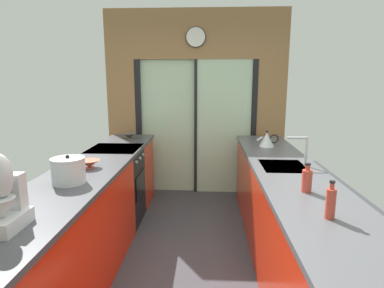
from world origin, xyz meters
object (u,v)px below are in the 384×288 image
Objects in this scene: stand_mixer at (4,200)px; soap_bottle_near at (331,203)px; stock_pot at (69,170)px; mixing_bowl_near at (89,164)px; oven_range at (117,186)px; soap_bottle_far at (307,180)px; mixing_bowl_far at (129,136)px; kettle at (267,139)px.

stand_mixer is 1.85× the size of soap_bottle_near.
mixing_bowl_near is at bearing 90.00° from stock_pot.
soap_bottle_far is at bearing -37.98° from oven_range.
soap_bottle_far reaches higher than mixing_bowl_far.
stand_mixer is 0.78m from stock_pot.
oven_range is at bearing 142.02° from soap_bottle_far.
stand_mixer is at bearing -159.43° from soap_bottle_far.
oven_range is at bearing 134.18° from soap_bottle_near.
mixing_bowl_near is at bearing 163.01° from soap_bottle_far.
mixing_bowl_near is 0.91× the size of soap_bottle_far.
oven_range is at bearing -174.04° from kettle.
stand_mixer is (0.00, -2.70, 0.12)m from mixing_bowl_far.
stock_pot is at bearing 90.00° from stand_mixer.
stand_mixer is 1.63× the size of stock_pot.
oven_range is 1.41m from stock_pot.
mixing_bowl_near is at bearing 90.00° from stand_mixer.
stand_mixer reaches higher than soap_bottle_near.
kettle is (1.80, 0.19, 0.55)m from oven_range.
mixing_bowl_far is 0.95× the size of soap_bottle_far.
mixing_bowl_near is 0.96× the size of mixing_bowl_far.
stand_mixer reaches higher than oven_range.
oven_range is 2.19× the size of stand_mixer.
soap_bottle_near is (1.78, 0.22, -0.07)m from stand_mixer.
stand_mixer is 2.88m from kettle.
mixing_bowl_far is 2.71m from stand_mixer.
kettle is (1.78, 2.26, -0.08)m from stand_mixer.
kettle is 1.24× the size of soap_bottle_far.
stock_pot reaches higher than mixing_bowl_near.
stock_pot is at bearing -90.00° from mixing_bowl_far.
soap_bottle_near is at bearing -90.00° from soap_bottle_far.
oven_range is 4.35× the size of soap_bottle_far.
soap_bottle_far is at bearing -3.65° from stock_pot.
soap_bottle_near is (1.78, -0.99, 0.06)m from mixing_bowl_near.
mixing_bowl_far is 2.70m from soap_bottle_far.
mixing_bowl_far is (0.02, 0.63, 0.50)m from oven_range.
soap_bottle_far is (0.00, 0.45, -0.01)m from soap_bottle_near.
stand_mixer reaches higher than kettle.
soap_bottle_near is (1.78, -0.56, -0.01)m from stock_pot.
soap_bottle_near is 0.45m from soap_bottle_far.
mixing_bowl_near is 0.43m from stock_pot.
mixing_bowl_far is at bearing 90.00° from mixing_bowl_near.
oven_range is 1.00m from mixing_bowl_near.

